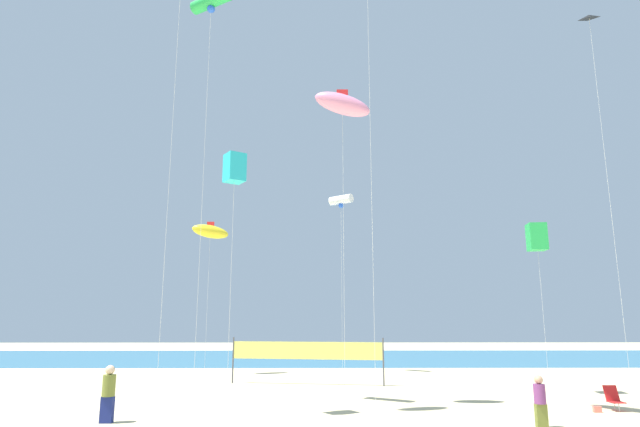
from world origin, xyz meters
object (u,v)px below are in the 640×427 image
(kite_white_tube, at_px, (341,200))
(kite_cyan_box, at_px, (235,168))
(kite_pink_inflatable, at_px, (342,104))
(folding_beach_chair, at_px, (614,398))
(beach_handbag, at_px, (597,409))
(beachgoer_olive_shirt, at_px, (108,392))
(kite_yellow_inflatable, at_px, (210,232))
(beachgoer_plum_shirt, at_px, (540,400))
(volleyball_net, at_px, (307,352))
(kite_green_box, at_px, (537,237))
(kite_green_tube, at_px, (211,2))
(kite_black_diamond, at_px, (590,21))

(kite_white_tube, bearing_deg, kite_cyan_box, -107.66)
(kite_white_tube, xyz_separation_m, kite_pink_inflatable, (-0.57, -13.09, 1.28))
(folding_beach_chair, distance_m, kite_white_tube, 19.91)
(beach_handbag, bearing_deg, beachgoer_olive_shirt, -174.12)
(beach_handbag, bearing_deg, kite_yellow_inflatable, 142.96)
(beachgoer_plum_shirt, height_order, kite_white_tube, kite_white_tube)
(kite_cyan_box, xyz_separation_m, kite_yellow_inflatable, (-3.69, 13.95, -0.14))
(folding_beach_chair, height_order, kite_pink_inflatable, kite_pink_inflatable)
(folding_beach_chair, bearing_deg, kite_yellow_inflatable, 179.53)
(volleyball_net, relative_size, kite_pink_inflatable, 0.60)
(volleyball_net, height_order, kite_green_box, kite_green_box)
(beachgoer_olive_shirt, xyz_separation_m, kite_green_box, (17.51, 6.12, 6.22))
(kite_cyan_box, relative_size, kite_pink_inflatable, 0.72)
(beach_handbag, bearing_deg, kite_white_tube, 121.46)
(volleyball_net, bearing_deg, kite_green_tube, -120.54)
(kite_cyan_box, bearing_deg, beachgoer_olive_shirt, -168.25)
(volleyball_net, xyz_separation_m, kite_yellow_inflatable, (-6.32, 4.71, 7.25))
(volleyball_net, bearing_deg, beachgoer_plum_shirt, -55.16)
(kite_green_box, bearing_deg, kite_cyan_box, -158.74)
(kite_cyan_box, relative_size, kite_green_box, 1.22)
(kite_green_box, bearing_deg, kite_white_tube, 131.98)
(kite_yellow_inflatable, bearing_deg, kite_pink_inflatable, -56.26)
(beachgoer_plum_shirt, bearing_deg, kite_green_box, 106.07)
(kite_green_tube, bearing_deg, kite_pink_inflatable, 0.41)
(kite_white_tube, bearing_deg, volleyball_net, -110.37)
(kite_green_tube, bearing_deg, beachgoer_olive_shirt, -128.09)
(beachgoer_plum_shirt, xyz_separation_m, kite_white_tube, (-5.45, 16.89, 10.39))
(volleyball_net, xyz_separation_m, kite_green_tube, (-4.26, -7.23, 15.77))
(kite_white_tube, relative_size, kite_green_box, 1.47)
(kite_white_tube, height_order, kite_yellow_inflatable, kite_white_tube)
(volleyball_net, bearing_deg, beach_handbag, -37.25)
(kite_yellow_inflatable, distance_m, kite_pink_inflatable, 14.76)
(kite_yellow_inflatable, bearing_deg, beachgoer_olive_shirt, -90.59)
(folding_beach_chair, relative_size, beach_handbag, 3.11)
(kite_green_tube, distance_m, kite_black_diamond, 17.08)
(kite_black_diamond, relative_size, kite_yellow_inflatable, 1.78)
(beach_handbag, xyz_separation_m, kite_green_box, (0.18, 4.33, 7.09))
(volleyball_net, distance_m, kite_green_box, 12.97)
(kite_green_tube, relative_size, kite_yellow_inflatable, 1.86)
(beach_handbag, bearing_deg, kite_green_tube, 176.11)
(beachgoer_plum_shirt, height_order, kite_green_tube, kite_green_tube)
(beachgoer_plum_shirt, relative_size, kite_white_tube, 0.14)
(beachgoer_olive_shirt, distance_m, kite_green_tube, 16.80)
(beachgoer_plum_shirt, xyz_separation_m, beach_handbag, (3.22, 2.72, -0.74))
(beach_handbag, height_order, kite_cyan_box, kite_cyan_box)
(kite_cyan_box, relative_size, kite_green_tube, 0.54)
(volleyball_net, distance_m, kite_cyan_box, 12.12)
(kite_white_tube, relative_size, kite_yellow_inflatable, 1.22)
(kite_yellow_inflatable, bearing_deg, kite_black_diamond, -32.08)
(kite_black_diamond, bearing_deg, volleyball_net, 150.38)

